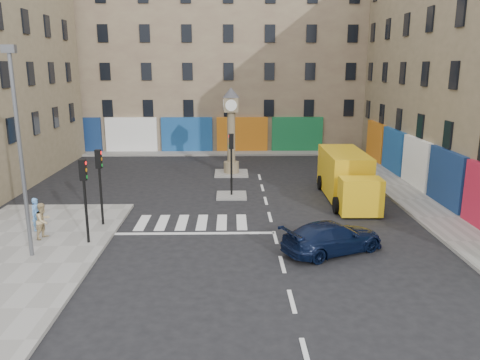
{
  "coord_description": "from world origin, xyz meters",
  "views": [
    {
      "loc": [
        -2.02,
        -19.23,
        7.69
      ],
      "look_at": [
        -1.57,
        4.01,
        2.0
      ],
      "focal_mm": 35.0,
      "sensor_mm": 36.0,
      "label": 1
    }
  ],
  "objects_px": {
    "traffic_light_left_far": "(100,175)",
    "navy_sedan": "(333,237)",
    "traffic_light_left_near": "(84,188)",
    "clock_pillar": "(231,126)",
    "pedestrian_blue": "(37,214)",
    "lamp_post": "(19,143)",
    "yellow_van": "(346,177)",
    "pedestrian_tan": "(43,221)",
    "traffic_light_island": "(231,154)"
  },
  "relations": [
    {
      "from": "lamp_post",
      "to": "yellow_van",
      "type": "relative_size",
      "value": 1.11
    },
    {
      "from": "traffic_light_left_near",
      "to": "pedestrian_blue",
      "type": "relative_size",
      "value": 2.35
    },
    {
      "from": "traffic_light_left_near",
      "to": "traffic_light_left_far",
      "type": "xyz_separation_m",
      "value": [
        0.0,
        2.4,
        0.0
      ]
    },
    {
      "from": "traffic_light_left_near",
      "to": "yellow_van",
      "type": "relative_size",
      "value": 0.49
    },
    {
      "from": "clock_pillar",
      "to": "yellow_van",
      "type": "height_order",
      "value": "clock_pillar"
    },
    {
      "from": "traffic_light_left_far",
      "to": "yellow_van",
      "type": "xyz_separation_m",
      "value": [
        13.08,
        4.81,
        -1.27
      ]
    },
    {
      "from": "traffic_light_left_near",
      "to": "clock_pillar",
      "type": "relative_size",
      "value": 0.61
    },
    {
      "from": "yellow_van",
      "to": "clock_pillar",
      "type": "bearing_deg",
      "value": 136.77
    },
    {
      "from": "traffic_light_island",
      "to": "pedestrian_tan",
      "type": "bearing_deg",
      "value": -139.41
    },
    {
      "from": "lamp_post",
      "to": "navy_sedan",
      "type": "relative_size",
      "value": 1.84
    },
    {
      "from": "clock_pillar",
      "to": "navy_sedan",
      "type": "distance_m",
      "value": 15.61
    },
    {
      "from": "traffic_light_left_near",
      "to": "traffic_light_island",
      "type": "xyz_separation_m",
      "value": [
        6.3,
        7.8,
        -0.03
      ]
    },
    {
      "from": "traffic_light_left_far",
      "to": "navy_sedan",
      "type": "relative_size",
      "value": 0.82
    },
    {
      "from": "traffic_light_left_far",
      "to": "clock_pillar",
      "type": "xyz_separation_m",
      "value": [
        6.3,
        11.4,
        0.93
      ]
    },
    {
      "from": "traffic_light_left_far",
      "to": "pedestrian_tan",
      "type": "height_order",
      "value": "traffic_light_left_far"
    },
    {
      "from": "lamp_post",
      "to": "pedestrian_blue",
      "type": "height_order",
      "value": "lamp_post"
    },
    {
      "from": "pedestrian_tan",
      "to": "yellow_van",
      "type": "bearing_deg",
      "value": -47.2
    },
    {
      "from": "lamp_post",
      "to": "pedestrian_tan",
      "type": "height_order",
      "value": "lamp_post"
    },
    {
      "from": "clock_pillar",
      "to": "traffic_light_left_near",
      "type": "bearing_deg",
      "value": -114.55
    },
    {
      "from": "yellow_van",
      "to": "pedestrian_tan",
      "type": "relative_size",
      "value": 4.6
    },
    {
      "from": "traffic_light_left_near",
      "to": "traffic_light_island",
      "type": "distance_m",
      "value": 10.03
    },
    {
      "from": "traffic_light_left_far",
      "to": "lamp_post",
      "type": "height_order",
      "value": "lamp_post"
    },
    {
      "from": "lamp_post",
      "to": "clock_pillar",
      "type": "bearing_deg",
      "value": 61.65
    },
    {
      "from": "traffic_light_left_far",
      "to": "pedestrian_tan",
      "type": "relative_size",
      "value": 2.27
    },
    {
      "from": "traffic_light_island",
      "to": "yellow_van",
      "type": "xyz_separation_m",
      "value": [
        6.78,
        -0.59,
        -1.24
      ]
    },
    {
      "from": "pedestrian_blue",
      "to": "pedestrian_tan",
      "type": "relative_size",
      "value": 0.96
    },
    {
      "from": "navy_sedan",
      "to": "clock_pillar",
      "type": "bearing_deg",
      "value": -9.33
    },
    {
      "from": "lamp_post",
      "to": "pedestrian_blue",
      "type": "distance_m",
      "value": 4.99
    },
    {
      "from": "traffic_light_left_far",
      "to": "lamp_post",
      "type": "bearing_deg",
      "value": -116.57
    },
    {
      "from": "traffic_light_island",
      "to": "traffic_light_left_near",
      "type": "bearing_deg",
      "value": -128.93
    },
    {
      "from": "lamp_post",
      "to": "clock_pillar",
      "type": "distance_m",
      "value": 17.31
    },
    {
      "from": "traffic_light_island",
      "to": "pedestrian_blue",
      "type": "xyz_separation_m",
      "value": [
        -9.14,
        -6.18,
        -1.65
      ]
    },
    {
      "from": "lamp_post",
      "to": "pedestrian_tan",
      "type": "relative_size",
      "value": 5.09
    },
    {
      "from": "navy_sedan",
      "to": "pedestrian_blue",
      "type": "bearing_deg",
      "value": 53.72
    },
    {
      "from": "traffic_light_island",
      "to": "yellow_van",
      "type": "height_order",
      "value": "traffic_light_island"
    },
    {
      "from": "traffic_light_left_near",
      "to": "traffic_light_island",
      "type": "bearing_deg",
      "value": 51.07
    },
    {
      "from": "clock_pillar",
      "to": "pedestrian_blue",
      "type": "bearing_deg",
      "value": -126.89
    },
    {
      "from": "lamp_post",
      "to": "traffic_light_left_near",
      "type": "bearing_deg",
      "value": 36.38
    },
    {
      "from": "traffic_light_island",
      "to": "lamp_post",
      "type": "height_order",
      "value": "lamp_post"
    },
    {
      "from": "navy_sedan",
      "to": "lamp_post",
      "type": "bearing_deg",
      "value": 66.66
    },
    {
      "from": "traffic_light_left_far",
      "to": "pedestrian_blue",
      "type": "xyz_separation_m",
      "value": [
        -2.84,
        -0.78,
        -1.68
      ]
    },
    {
      "from": "clock_pillar",
      "to": "navy_sedan",
      "type": "relative_size",
      "value": 1.35
    },
    {
      "from": "traffic_light_island",
      "to": "pedestrian_tan",
      "type": "relative_size",
      "value": 2.27
    },
    {
      "from": "clock_pillar",
      "to": "navy_sedan",
      "type": "height_order",
      "value": "clock_pillar"
    },
    {
      "from": "lamp_post",
      "to": "yellow_van",
      "type": "height_order",
      "value": "lamp_post"
    },
    {
      "from": "traffic_light_island",
      "to": "navy_sedan",
      "type": "xyz_separation_m",
      "value": [
        4.25,
        -8.75,
        -1.94
      ]
    },
    {
      "from": "clock_pillar",
      "to": "pedestrian_tan",
      "type": "bearing_deg",
      "value": -122.53
    },
    {
      "from": "clock_pillar",
      "to": "navy_sedan",
      "type": "xyz_separation_m",
      "value": [
        4.25,
        -14.74,
        -2.89
      ]
    },
    {
      "from": "clock_pillar",
      "to": "pedestrian_tan",
      "type": "height_order",
      "value": "clock_pillar"
    },
    {
      "from": "lamp_post",
      "to": "navy_sedan",
      "type": "height_order",
      "value": "lamp_post"
    }
  ]
}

